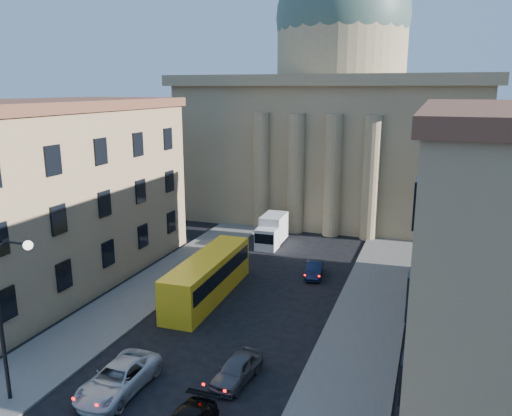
{
  "coord_description": "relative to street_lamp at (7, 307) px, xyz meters",
  "views": [
    {
      "loc": [
        11.98,
        -8.94,
        15.61
      ],
      "look_at": [
        1.43,
        20.42,
        8.07
      ],
      "focal_mm": 35.0,
      "sensor_mm": 36.0,
      "label": 1
    }
  ],
  "objects": [
    {
      "name": "car_right_distant",
      "position": [
        10.14,
        22.25,
        -4.66
      ],
      "size": [
        1.82,
        3.93,
        1.25
      ],
      "primitive_type": "imported",
      "rotation": [
        0.0,
        0.0,
        0.13
      ],
      "color": "black",
      "rests_on": "ground"
    },
    {
      "name": "building_left",
      "position": [
        -10.03,
        14.0,
        2.14
      ],
      "size": [
        11.6,
        26.6,
        14.7
      ],
      "color": "#9D7C5C",
      "rests_on": "ground"
    },
    {
      "name": "city_bus",
      "position": [
        3.47,
        15.35,
        -3.57
      ],
      "size": [
        2.92,
        11.43,
        3.2
      ],
      "rotation": [
        0.0,
        0.0,
        0.03
      ],
      "color": "yellow",
      "rests_on": "ground"
    },
    {
      "name": "church",
      "position": [
        6.97,
        47.47,
        6.59
      ],
      "size": [
        68.02,
        28.76,
        36.6
      ],
      "color": "#8F7E58",
      "rests_on": "ground"
    },
    {
      "name": "box_truck",
      "position": [
        3.95,
        29.57,
        -3.9
      ],
      "size": [
        2.27,
        5.4,
        2.93
      ],
      "rotation": [
        0.0,
        0.0,
        0.03
      ],
      "color": "white",
      "rests_on": "ground"
    },
    {
      "name": "car_right_far",
      "position": [
        9.75,
        5.6,
        -4.6
      ],
      "size": [
        2.08,
        4.17,
        1.36
      ],
      "primitive_type": "imported",
      "rotation": [
        0.0,
        0.0,
        -0.12
      ],
      "color": "#4F5055",
      "rests_on": "ground"
    },
    {
      "name": "street_lamp",
      "position": [
        0.0,
        0.0,
        0.0
      ],
      "size": [
        2.62,
        0.44,
        8.83
      ],
      "color": "black",
      "rests_on": "ground"
    },
    {
      "name": "sidewalk_left",
      "position": [
        -1.53,
        10.0,
        -5.21
      ],
      "size": [
        5.0,
        60.0,
        0.15
      ],
      "primitive_type": "cube",
      "color": "#63615B",
      "rests_on": "ground"
    },
    {
      "name": "sidewalk_right",
      "position": [
        15.47,
        10.0,
        -5.21
      ],
      "size": [
        5.0,
        60.0,
        0.15
      ],
      "primitive_type": "cube",
      "color": "#63615B",
      "rests_on": "ground"
    },
    {
      "name": "car_left_mid",
      "position": [
        4.24,
        2.57,
        -4.54
      ],
      "size": [
        2.55,
        5.4,
        1.49
      ],
      "primitive_type": "imported",
      "rotation": [
        0.0,
        0.0,
        -0.01
      ],
      "color": "silver",
      "rests_on": "ground"
    }
  ]
}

